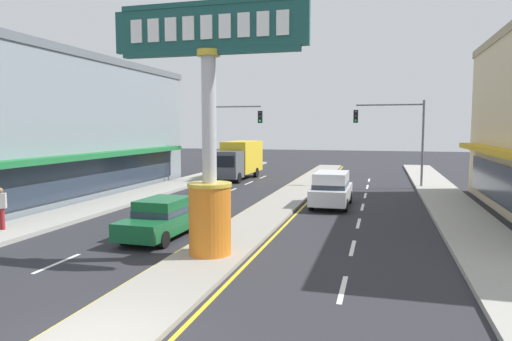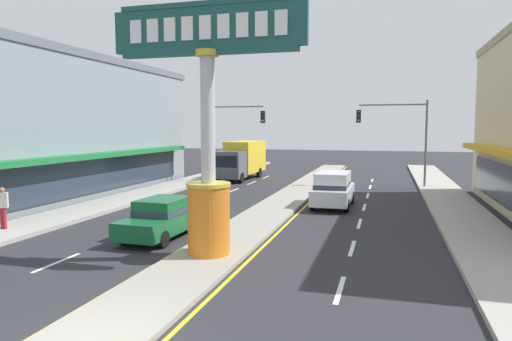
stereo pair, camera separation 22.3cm
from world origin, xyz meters
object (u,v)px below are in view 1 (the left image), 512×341
Objects in this scene: sedan_near_left_lane at (162,218)px; box_truck_far_right_lane at (239,159)px; district_sign at (209,144)px; storefront_left at (42,127)px; suv_near_right_lane at (331,189)px; traffic_light_left_side at (225,128)px; traffic_light_right_side at (397,128)px; pedestrian_near_kerb at (1,206)px.

box_truck_far_right_lane is at bearing 99.01° from sedan_near_left_lane.
district_sign is 0.34× the size of storefront_left.
storefront_left reaches higher than sedan_near_left_lane.
storefront_left is 5.18× the size of suv_near_right_lane.
district_sign reaches higher than sedan_near_left_lane.
traffic_light_right_side is at bearing 0.01° from traffic_light_left_side.
sedan_near_left_lane is at bearing -80.99° from box_truck_far_right_lane.
box_truck_far_right_lane is (-8.89, 11.60, 0.71)m from suv_near_right_lane.
box_truck_far_right_lane reaches higher than sedan_near_left_lane.
pedestrian_near_kerb is (-2.98, -19.15, -3.10)m from traffic_light_left_side.
pedestrian_near_kerb is at bearing -140.77° from suv_near_right_lane.
district_sign is 11.70m from suv_near_right_lane.
district_sign reaches higher than traffic_light_right_side.
traffic_light_right_side reaches higher than sedan_near_left_lane.
storefront_left is 17.89m from suv_near_right_lane.
suv_near_right_lane is (2.83, 11.00, -2.80)m from district_sign.
box_truck_far_right_lane is at bearing 105.02° from district_sign.
storefront_left is at bearing 145.94° from district_sign.
traffic_light_left_side is 3.63× the size of pedestrian_near_kerb.
district_sign is at bearing -72.38° from traffic_light_left_side.
sedan_near_left_lane is 6.67m from pedestrian_near_kerb.
box_truck_far_right_lane is (-12.48, 2.41, -2.55)m from traffic_light_right_side.
pedestrian_near_kerb is at bearing 173.74° from district_sign.
traffic_light_right_side is at bearing 50.48° from pedestrian_near_kerb.
traffic_light_left_side reaches higher than suv_near_right_lane.
storefront_left is at bearing -124.39° from box_truck_far_right_lane.
box_truck_far_right_lane is 4.09× the size of pedestrian_near_kerb.
box_truck_far_right_lane is at bearing 81.24° from pedestrian_near_kerb.
traffic_light_right_side is 1.42× the size of sedan_near_left_lane.
suv_near_right_lane is at bearing -111.33° from traffic_light_right_side.
storefront_left reaches higher than suv_near_right_lane.
district_sign reaches higher than pedestrian_near_kerb.
traffic_light_left_side is at bearing 101.25° from sedan_near_left_lane.
district_sign is 9.81m from pedestrian_near_kerb.
traffic_light_left_side is at bearing 50.92° from storefront_left.
district_sign is 1.76× the size of suv_near_right_lane.
pedestrian_near_kerb is at bearing -170.29° from sedan_near_left_lane.
traffic_light_right_side is at bearing -10.95° from box_truck_far_right_lane.
traffic_light_right_side reaches higher than suv_near_right_lane.
sedan_near_left_lane is (3.59, -18.03, -3.46)m from traffic_light_left_side.
sedan_near_left_lane is at bearing 142.69° from district_sign.
storefront_left is 3.43× the size of box_truck_far_right_lane.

